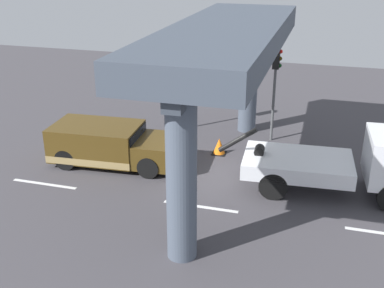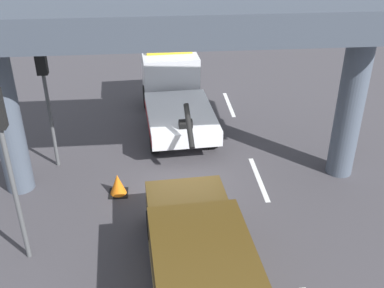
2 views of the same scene
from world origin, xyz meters
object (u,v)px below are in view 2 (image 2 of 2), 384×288
at_px(tow_truck_white, 174,91).
at_px(traffic_light_near, 4,142).
at_px(towed_van_green, 200,261).
at_px(traffic_light_far, 45,81).
at_px(traffic_cone_orange, 118,185).

xyz_separation_m(tow_truck_white, traffic_light_near, (-7.87, 4.21, 2.14)).
bearing_deg(towed_van_green, traffic_light_far, 35.78).
xyz_separation_m(towed_van_green, traffic_light_far, (5.92, 4.26, 2.28)).
xyz_separation_m(traffic_light_far, traffic_cone_orange, (-1.93, -2.16, -2.73)).
height_order(traffic_light_far, traffic_cone_orange, traffic_light_far).
xyz_separation_m(tow_truck_white, towed_van_green, (-9.29, -0.05, -0.42)).
relative_size(tow_truck_white, traffic_light_near, 1.59).
bearing_deg(towed_van_green, traffic_cone_orange, 27.90).
distance_m(traffic_light_far, traffic_cone_orange, 3.98).
bearing_deg(traffic_light_far, towed_van_green, -144.22).
height_order(towed_van_green, traffic_light_far, traffic_light_far).
relative_size(traffic_light_near, traffic_cone_orange, 6.69).
bearing_deg(tow_truck_white, traffic_light_far, 128.71).
height_order(traffic_light_near, traffic_light_far, traffic_light_near).
relative_size(tow_truck_white, towed_van_green, 1.37).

